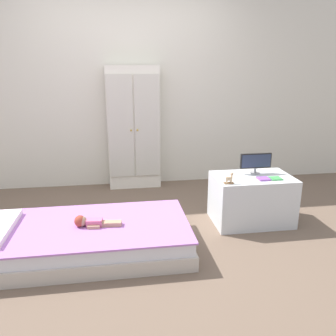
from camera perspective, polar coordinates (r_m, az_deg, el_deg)
The scene contains 10 objects.
ground_plane at distance 3.24m, azimuth -5.38°, elevation -11.55°, with size 10.00×10.00×0.02m, color brown.
back_wall at distance 4.44m, azimuth -7.13°, elevation 14.31°, with size 6.40×0.05×2.70m, color silver.
bed at distance 3.00m, azimuth -14.39°, elevation -11.60°, with size 1.82×0.91×0.25m.
doll at distance 2.90m, azimuth -13.33°, elevation -8.95°, with size 0.39×0.14×0.10m.
wardrobe at distance 4.34m, azimuth -5.88°, elevation 6.76°, with size 0.67×0.26×1.56m.
tv_stand at distance 3.50m, azimuth 14.06°, elevation -5.18°, with size 0.77×0.50×0.49m, color silver.
tv_monitor at distance 3.49m, azimuth 14.76°, elevation 1.05°, with size 0.32×0.10×0.21m.
rocking_horse_toy at distance 3.14m, azimuth 10.49°, elevation -1.77°, with size 0.09×0.04×0.11m.
book_purple at distance 3.35m, azimuth 16.01°, elevation -1.78°, with size 0.11×0.10×0.02m, color #8E51B2.
book_green at distance 3.40m, azimuth 17.89°, elevation -1.70°, with size 0.11×0.11×0.01m, color #429E51.
Camera 1 is at (-0.13, -2.86, 1.50)m, focal length 35.69 mm.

